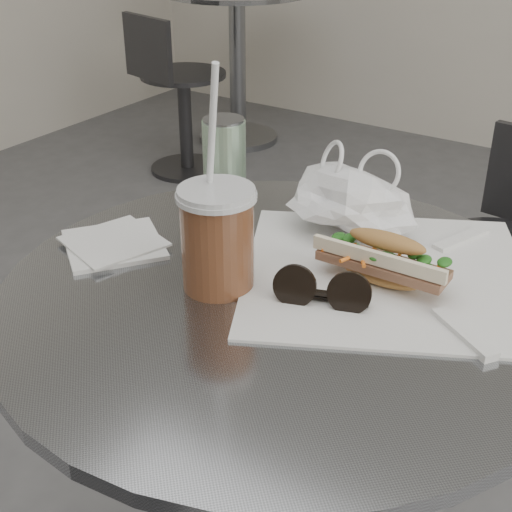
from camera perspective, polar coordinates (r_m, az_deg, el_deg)
The scene contains 11 objects.
cafe_table at distance 1.12m, azimuth 1.72°, elevation -14.83°, with size 0.76×0.76×0.74m.
bg_table at distance 3.61m, azimuth -1.50°, elevation 16.25°, with size 0.70×0.70×0.74m.
chair_far at distance 1.89m, azimuth 19.23°, elevation -2.55°, with size 0.36×0.38×0.68m.
bg_chair at distance 3.23m, azimuth -6.30°, elevation 11.97°, with size 0.38×0.41×0.71m.
sandwich_paper at distance 1.00m, azimuth 10.36°, elevation -1.41°, with size 0.39×0.37×0.00m, color white.
banh_mi at distance 0.96m, azimuth 10.20°, elevation -0.33°, with size 0.22×0.09×0.07m.
iced_coffee at distance 0.93m, azimuth -3.12°, elevation 1.55°, with size 0.10×0.10×0.30m.
sunglasses at distance 0.91m, azimuth 5.30°, elevation -2.89°, with size 0.13×0.06×0.06m.
plastic_bag at distance 1.10m, azimuth 7.33°, elevation 4.30°, with size 0.19×0.15×0.10m, color white, non-canonical shape.
napkin_stack at distance 1.08m, azimuth -11.31°, elevation 0.99°, with size 0.19×0.19×0.01m.
drink_can at distance 1.20m, azimuth -2.55°, elevation 7.79°, with size 0.07×0.07×0.14m.
Camera 1 is at (0.42, -0.50, 1.23)m, focal length 50.00 mm.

